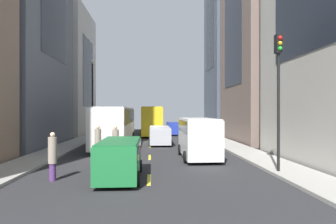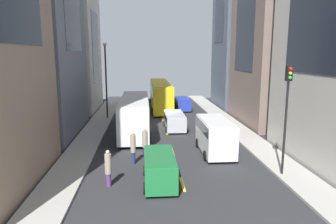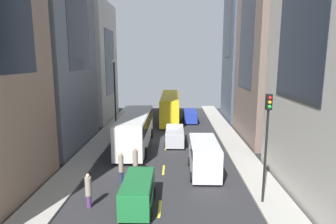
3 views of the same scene
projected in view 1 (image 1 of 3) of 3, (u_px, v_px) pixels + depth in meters
name	position (u px, v px, depth m)	size (l,w,h in m)	color
ground_plane	(150.00, 142.00, 27.24)	(40.30, 40.30, 0.00)	#28282B
sidewalk_west	(78.00, 142.00, 26.81)	(2.32, 44.00, 0.15)	#9E9B93
sidewalk_east	(220.00, 141.00, 27.66)	(2.32, 44.00, 0.15)	#9E9B93
lane_stripe_1	(149.00, 180.00, 12.27)	(0.16, 2.00, 0.01)	yellow
lane_stripe_2	(150.00, 157.00, 18.25)	(0.16, 2.00, 0.01)	yellow
lane_stripe_3	(150.00, 146.00, 24.24)	(0.16, 2.00, 0.01)	yellow
lane_stripe_4	(150.00, 139.00, 30.23)	(0.16, 2.00, 0.01)	yellow
lane_stripe_5	(150.00, 135.00, 36.22)	(0.16, 2.00, 0.01)	yellow
lane_stripe_6	(151.00, 131.00, 42.21)	(0.16, 2.00, 0.01)	yellow
lane_stripe_7	(151.00, 129.00, 48.20)	(0.16, 2.00, 0.01)	yellow
building_west_2	(61.00, 73.00, 36.97)	(7.32, 10.33, 16.45)	beige
building_east_1	(272.00, 19.00, 28.37)	(8.36, 10.32, 25.07)	#7A665B
city_bus_white	(115.00, 123.00, 24.19)	(2.80, 11.06, 3.35)	silver
streetcar_yellow	(152.00, 118.00, 38.05)	(2.70, 14.28, 3.59)	yellow
delivery_van_white	(198.00, 135.00, 17.87)	(2.25, 5.10, 2.58)	white
car_green_0	(120.00, 156.00, 12.43)	(1.89, 4.10, 1.74)	#1E7238
car_blue_1	(174.00, 127.00, 36.32)	(1.90, 4.50, 1.59)	#2338AD
car_silver_2	(160.00, 134.00, 25.53)	(2.00, 4.64, 1.61)	#B7BABF
pedestrian_crossing_near	(98.00, 144.00, 15.67)	(0.35, 0.35, 2.25)	navy
pedestrian_walking_far	(53.00, 155.00, 12.08)	(0.37, 0.37, 2.12)	#593372
pedestrian_waiting_curb	(116.00, 142.00, 17.17)	(0.39, 0.39, 2.12)	navy
traffic_light_near_corner	(279.00, 77.00, 13.35)	(0.32, 0.44, 6.58)	black
streetlamp_near	(92.00, 91.00, 30.41)	(0.44, 0.44, 8.51)	black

